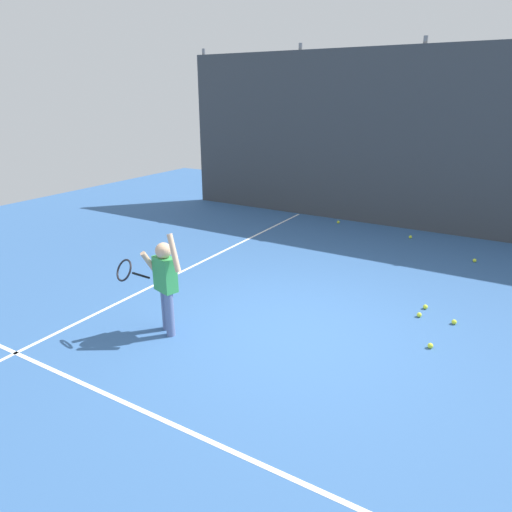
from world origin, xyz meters
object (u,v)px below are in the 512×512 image
(tennis_player, at_px, (164,280))
(tennis_ball_0, at_px, (430,346))
(tennis_ball_1, at_px, (338,222))
(tennis_ball_4, at_px, (410,237))
(tennis_ball_2, at_px, (454,322))
(tennis_ball_6, at_px, (475,260))
(tennis_ball_3, at_px, (419,315))
(tennis_ball_5, at_px, (425,307))

(tennis_player, xyz_separation_m, tennis_ball_0, (2.98, 1.32, -0.69))
(tennis_ball_1, xyz_separation_m, tennis_ball_4, (1.74, -0.33, 0.00))
(tennis_ball_2, bearing_deg, tennis_ball_6, 91.33)
(tennis_ball_1, distance_m, tennis_ball_3, 4.79)
(tennis_ball_2, bearing_deg, tennis_ball_1, 128.75)
(tennis_ball_2, xyz_separation_m, tennis_ball_5, (-0.42, 0.28, 0.00))
(tennis_ball_0, bearing_deg, tennis_ball_1, 122.47)
(tennis_player, distance_m, tennis_ball_4, 6.00)
(tennis_ball_2, distance_m, tennis_ball_3, 0.45)
(tennis_player, distance_m, tennis_ball_5, 3.68)
(tennis_ball_6, bearing_deg, tennis_ball_5, -98.40)
(tennis_player, height_order, tennis_ball_3, tennis_player)
(tennis_ball_0, height_order, tennis_ball_5, same)
(tennis_ball_4, bearing_deg, tennis_ball_1, 169.20)
(tennis_ball_2, height_order, tennis_ball_5, same)
(tennis_ball_5, distance_m, tennis_ball_6, 2.47)
(tennis_player, bearing_deg, tennis_ball_0, 39.35)
(tennis_ball_0, height_order, tennis_ball_6, same)
(tennis_ball_0, bearing_deg, tennis_ball_4, 106.05)
(tennis_ball_0, height_order, tennis_ball_2, same)
(tennis_player, xyz_separation_m, tennis_ball_3, (2.69, 2.09, -0.69))
(tennis_player, bearing_deg, tennis_ball_2, 49.53)
(tennis_ball_2, distance_m, tennis_ball_6, 2.72)
(tennis_ball_4, distance_m, tennis_ball_6, 1.61)
(tennis_ball_3, bearing_deg, tennis_ball_4, 104.94)
(tennis_player, bearing_deg, tennis_ball_1, 105.72)
(tennis_ball_1, bearing_deg, tennis_ball_4, -10.80)
(tennis_player, relative_size, tennis_ball_6, 20.46)
(tennis_ball_1, bearing_deg, tennis_ball_6, -21.37)
(tennis_player, xyz_separation_m, tennis_ball_1, (-0.02, 6.04, -0.69))
(tennis_ball_3, xyz_separation_m, tennis_ball_5, (0.02, 0.30, 0.00))
(tennis_player, xyz_separation_m, tennis_ball_4, (1.72, 5.71, -0.69))
(tennis_ball_5, bearing_deg, tennis_ball_0, -75.51)
(tennis_ball_3, xyz_separation_m, tennis_ball_4, (-0.97, 3.62, 0.00))
(tennis_ball_2, relative_size, tennis_ball_6, 1.00)
(tennis_ball_4, bearing_deg, tennis_player, -106.77)
(tennis_ball_3, relative_size, tennis_ball_5, 1.00)
(tennis_player, xyz_separation_m, tennis_ball_6, (3.07, 4.83, -0.69))
(tennis_ball_0, xyz_separation_m, tennis_ball_1, (-3.01, 4.72, 0.00))
(tennis_player, distance_m, tennis_ball_1, 6.08)
(tennis_ball_4, bearing_deg, tennis_ball_6, -33.05)
(tennis_player, height_order, tennis_ball_0, tennis_player)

